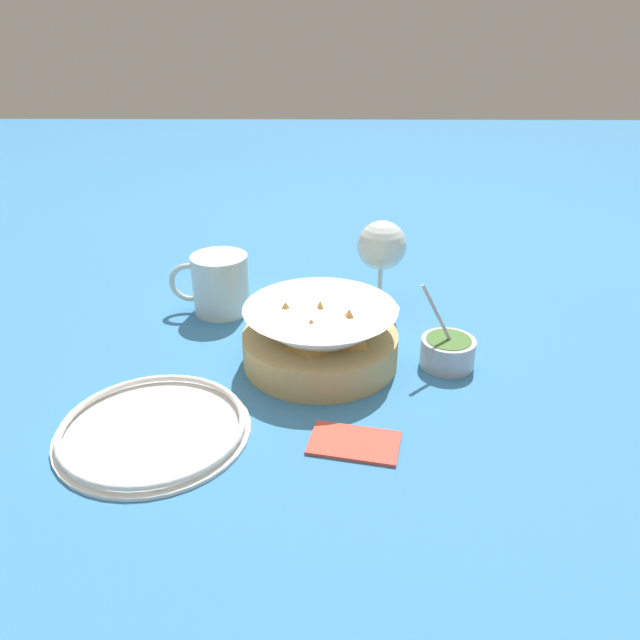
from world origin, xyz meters
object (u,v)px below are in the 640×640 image
object	(u,v)px
wine_glass	(381,248)
beer_mug	(220,286)
side_plate	(153,428)
sauce_cup	(447,351)
food_basket	(321,338)

from	to	relation	value
wine_glass	beer_mug	xyz separation A→B (m)	(0.25, 0.01, -0.06)
beer_mug	side_plate	xyz separation A→B (m)	(0.03, 0.32, -0.04)
sauce_cup	wine_glass	size ratio (longest dim) A/B	0.82
wine_glass	side_plate	xyz separation A→B (m)	(0.28, 0.33, -0.10)
wine_glass	side_plate	distance (m)	0.45
food_basket	wine_glass	bearing A→B (deg)	-118.40
sauce_cup	beer_mug	size ratio (longest dim) A/B	0.95
food_basket	beer_mug	xyz separation A→B (m)	(0.16, -0.16, 0.01)
food_basket	sauce_cup	world-z (taller)	sauce_cup
sauce_cup	side_plate	xyz separation A→B (m)	(0.36, 0.16, -0.01)
wine_glass	food_basket	bearing A→B (deg)	61.60
wine_glass	beer_mug	bearing A→B (deg)	2.41
sauce_cup	beer_mug	world-z (taller)	sauce_cup
beer_mug	side_plate	world-z (taller)	beer_mug
food_basket	beer_mug	size ratio (longest dim) A/B	1.67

